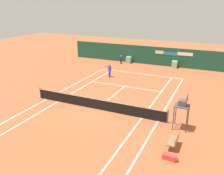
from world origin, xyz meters
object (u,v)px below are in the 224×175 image
object	(u,v)px
player_bench	(174,140)
tennis_ball_by_sideline	(84,85)
player_on_baseline	(109,70)
umpire_chair	(182,106)
ball_kid_centre_post	(121,59)
equipment_bag	(171,158)
tennis_ball_near_service_line	(148,78)

from	to	relation	value
player_bench	tennis_ball_by_sideline	size ratio (longest dim) A/B	19.19
player_bench	player_on_baseline	xyz separation A→B (m)	(-10.01, 11.86, 0.43)
umpire_chair	player_on_baseline	size ratio (longest dim) A/B	1.43
player_on_baseline	ball_kid_centre_post	xyz separation A→B (m)	(-1.25, 6.68, -0.22)
umpire_chair	player_bench	distance (m)	2.92
equipment_bag	ball_kid_centre_post	world-z (taller)	ball_kid_centre_post
player_on_baseline	tennis_ball_by_sideline	distance (m)	4.27
equipment_bag	tennis_ball_by_sideline	bearing A→B (deg)	140.61
umpire_chair	tennis_ball_by_sideline	xyz separation A→B (m)	(-11.08, 5.22, -1.75)
player_bench	equipment_bag	xyz separation A→B (m)	(0.10, -1.38, -0.35)
player_on_baseline	player_bench	bearing A→B (deg)	147.87
umpire_chair	ball_kid_centre_post	world-z (taller)	umpire_chair
equipment_bag	player_on_baseline	size ratio (longest dim) A/B	0.50
equipment_bag	player_on_baseline	xyz separation A→B (m)	(-10.11, 13.24, 0.78)
player_bench	umpire_chair	bearing A→B (deg)	0.83
tennis_ball_near_service_line	player_on_baseline	bearing A→B (deg)	-162.70
equipment_bag	tennis_ball_by_sideline	world-z (taller)	equipment_bag
tennis_ball_near_service_line	tennis_ball_by_sideline	bearing A→B (deg)	-135.75
player_bench	tennis_ball_by_sideline	distance (m)	13.62
equipment_bag	player_on_baseline	distance (m)	16.68
umpire_chair	player_on_baseline	xyz separation A→B (m)	(-9.97, 9.24, -0.84)
equipment_bag	tennis_ball_by_sideline	distance (m)	14.53
player_bench	player_on_baseline	size ratio (longest dim) A/B	0.72
ball_kid_centre_post	umpire_chair	bearing A→B (deg)	119.86
player_on_baseline	ball_kid_centre_post	world-z (taller)	player_on_baseline
player_on_baseline	tennis_ball_by_sideline	world-z (taller)	player_on_baseline
tennis_ball_by_sideline	tennis_ball_near_service_line	size ratio (longest dim) A/B	1.00
tennis_ball_near_service_line	player_bench	bearing A→B (deg)	-67.15
player_on_baseline	tennis_ball_by_sideline	xyz separation A→B (m)	(-1.12, -4.02, -0.91)
umpire_chair	player_on_baseline	bearing A→B (deg)	47.18
umpire_chair	equipment_bag	world-z (taller)	umpire_chair
equipment_bag	tennis_ball_by_sideline	size ratio (longest dim) A/B	13.37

